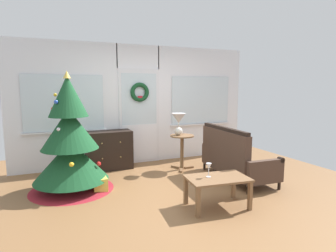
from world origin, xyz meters
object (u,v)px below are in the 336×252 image
side_table (182,145)px  dresser_cabinet (109,150)px  coffee_table (217,182)px  wine_glass (209,167)px  settee_sofa (233,159)px  gift_box (100,185)px  table_lamp (179,121)px  christmas_tree (70,146)px

side_table → dresser_cabinet: bearing=156.1°
coffee_table → wine_glass: 0.24m
settee_sofa → gift_box: (-2.33, 0.30, -0.27)m
dresser_cabinet → wine_glass: bearing=-68.9°
table_lamp → coffee_table: 1.99m
gift_box → wine_glass: bearing=-42.1°
table_lamp → coffee_table: size_ratio=0.50×
settee_sofa → side_table: bearing=123.4°
christmas_tree → coffee_table: 2.37m
table_lamp → wine_glass: 1.89m
christmas_tree → dresser_cabinet: christmas_tree is taller
side_table → wine_glass: bearing=-104.0°
coffee_table → gift_box: bearing=138.7°
settee_sofa → gift_box: 2.36m
christmas_tree → side_table: christmas_tree is taller
christmas_tree → side_table: size_ratio=2.72×
side_table → wine_glass: 1.82m
settee_sofa → table_lamp: bearing=124.8°
coffee_table → table_lamp: bearing=81.6°
coffee_table → gift_box: size_ratio=4.08×
coffee_table → gift_box: 1.88m
side_table → coffee_table: size_ratio=0.79×
dresser_cabinet → wine_glass: (0.91, -2.36, 0.18)m
gift_box → christmas_tree: bearing=147.8°
gift_box → dresser_cabinet: bearing=72.3°
wine_glass → gift_box: bearing=137.9°
christmas_tree → table_lamp: bearing=10.3°
settee_sofa → table_lamp: 1.29m
wine_glass → gift_box: 1.80m
christmas_tree → table_lamp: 2.13m
table_lamp → settee_sofa: bearing=-55.2°
side_table → christmas_tree: bearing=-171.0°
christmas_tree → settee_sofa: bearing=-11.5°
table_lamp → christmas_tree: bearing=-169.7°
christmas_tree → wine_glass: size_ratio=9.79×
settee_sofa → table_lamp: (-0.65, 0.94, 0.61)m
wine_glass → gift_box: (-1.29, 1.17, -0.46)m
dresser_cabinet → table_lamp: size_ratio=2.06×
settee_sofa → gift_box: size_ratio=7.39×
christmas_tree → wine_glass: (1.70, -1.43, -0.16)m
coffee_table → wine_glass: size_ratio=4.56×
table_lamp → coffee_table: bearing=-98.4°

